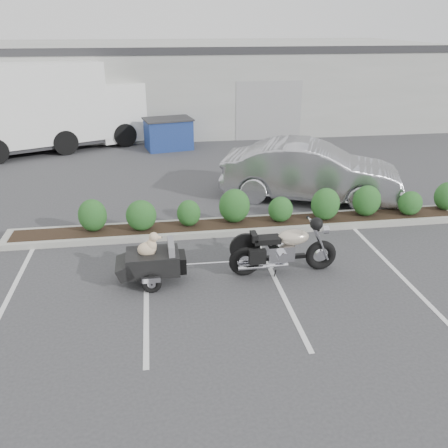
{
  "coord_description": "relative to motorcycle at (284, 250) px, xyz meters",
  "views": [
    {
      "loc": [
        -1.16,
        -9.02,
        5.04
      ],
      "look_at": [
        0.31,
        0.83,
        0.75
      ],
      "focal_mm": 38.0,
      "sensor_mm": 36.0,
      "label": 1
    }
  ],
  "objects": [
    {
      "name": "sedan",
      "position": [
        2.0,
        4.38,
        0.32
      ],
      "size": [
        5.58,
        3.6,
        1.74
      ],
      "primitive_type": "imported",
      "rotation": [
        0.0,
        0.0,
        1.2
      ],
      "color": "#A7A6AD",
      "rests_on": "ground"
    },
    {
      "name": "building",
      "position": [
        -1.43,
        17.26,
        1.45
      ],
      "size": [
        26.0,
        10.0,
        4.0
      ],
      "primitive_type": "cube",
      "color": "#9EA099",
      "rests_on": "ground"
    },
    {
      "name": "dumpster",
      "position": [
        -1.99,
        11.18,
        0.11
      ],
      "size": [
        2.19,
        1.7,
        1.29
      ],
      "rotation": [
        0.0,
        0.0,
        0.2
      ],
      "color": "navy",
      "rests_on": "ground"
    },
    {
      "name": "pet_trailer",
      "position": [
        -2.79,
        0.02,
        -0.07
      ],
      "size": [
        1.89,
        1.05,
        1.13
      ],
      "rotation": [
        0.0,
        0.0,
        0.01
      ],
      "color": "black",
      "rests_on": "ground"
    },
    {
      "name": "ground",
      "position": [
        -1.43,
        0.26,
        -0.55
      ],
      "size": [
        90.0,
        90.0,
        0.0
      ],
      "primitive_type": "plane",
      "color": "#38383A",
      "rests_on": "ground"
    },
    {
      "name": "planter_kerb",
      "position": [
        -0.43,
        2.46,
        -0.47
      ],
      "size": [
        12.0,
        1.0,
        0.15
      ],
      "primitive_type": "cube",
      "color": "#9E9E93",
      "rests_on": "ground"
    },
    {
      "name": "delivery_truck",
      "position": [
        -6.48,
        12.05,
        1.14
      ],
      "size": [
        8.02,
        5.31,
        3.52
      ],
      "rotation": [
        0.0,
        0.0,
        0.41
      ],
      "color": "white",
      "rests_on": "ground"
    },
    {
      "name": "motorcycle",
      "position": [
        0.0,
        0.0,
        0.0
      ],
      "size": [
        2.38,
        0.8,
        1.37
      ],
      "rotation": [
        0.0,
        0.0,
        0.01
      ],
      "color": "black",
      "rests_on": "ground"
    }
  ]
}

